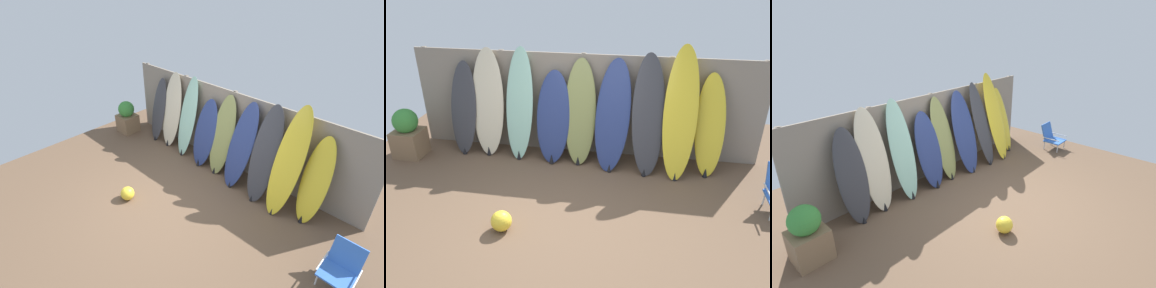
{
  "view_description": "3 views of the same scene",
  "coord_description": "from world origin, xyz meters",
  "views": [
    {
      "loc": [
        3.41,
        -2.83,
        4.11
      ],
      "look_at": [
        -0.22,
        0.96,
        0.89
      ],
      "focal_mm": 28.0,
      "sensor_mm": 36.0,
      "label": 1
    },
    {
      "loc": [
        0.96,
        -4.1,
        3.25
      ],
      "look_at": [
        0.11,
        0.85,
        0.71
      ],
      "focal_mm": 35.0,
      "sensor_mm": 36.0,
      "label": 2
    },
    {
      "loc": [
        -4.09,
        -2.58,
        3.17
      ],
      "look_at": [
        -0.3,
        0.82,
        1.09
      ],
      "focal_mm": 28.0,
      "sensor_mm": 36.0,
      "label": 3
    }
  ],
  "objects": [
    {
      "name": "surfboard_olive_4",
      "position": [
        -0.0,
        1.67,
        0.87
      ],
      "size": [
        0.56,
        0.58,
        1.76
      ],
      "color": "olive",
      "rests_on": "ground"
    },
    {
      "name": "planter_box",
      "position": [
        -3.04,
        1.3,
        0.42
      ],
      "size": [
        0.49,
        0.47,
        0.88
      ],
      "color": "#846647",
      "rests_on": "ground"
    },
    {
      "name": "fence_back",
      "position": [
        -0.0,
        2.01,
        0.9
      ],
      "size": [
        6.08,
        0.11,
        1.8
      ],
      "color": "gray",
      "rests_on": "ground"
    },
    {
      "name": "surfboard_navy_5",
      "position": [
        0.56,
        1.58,
        0.89
      ],
      "size": [
        0.65,
        0.72,
        1.8
      ],
      "color": "navy",
      "rests_on": "ground"
    },
    {
      "name": "beach_ball",
      "position": [
        -0.7,
        -0.41,
        0.14
      ],
      "size": [
        0.28,
        0.28,
        0.28
      ],
      "primitive_type": "sphere",
      "color": "yellow",
      "rests_on": "ground"
    },
    {
      "name": "ground",
      "position": [
        0.0,
        0.0,
        0.0
      ],
      "size": [
        7.68,
        7.68,
        0.0
      ],
      "primitive_type": "plane",
      "color": "brown"
    },
    {
      "name": "surfboard_navy_3",
      "position": [
        -0.46,
        1.63,
        0.77
      ],
      "size": [
        0.59,
        0.53,
        1.56
      ],
      "color": "navy",
      "rests_on": "ground"
    },
    {
      "name": "surfboard_cream_1",
      "position": [
        -1.65,
        1.72,
        0.92
      ],
      "size": [
        0.59,
        0.49,
        1.87
      ],
      "color": "beige",
      "rests_on": "ground"
    },
    {
      "name": "surfboard_yellow_7",
      "position": [
        1.62,
        1.53,
        1.02
      ],
      "size": [
        0.55,
        0.76,
        2.06
      ],
      "color": "yellow",
      "rests_on": "ground"
    },
    {
      "name": "surfboard_charcoal_6",
      "position": [
        1.13,
        1.55,
        0.95
      ],
      "size": [
        0.6,
        0.74,
        1.91
      ],
      "color": "#38383D",
      "rests_on": "ground"
    },
    {
      "name": "surfboard_seafoam_2",
      "position": [
        -1.06,
        1.68,
        0.94
      ],
      "size": [
        0.5,
        0.55,
        1.91
      ],
      "color": "#9ED6BC",
      "rests_on": "ground"
    },
    {
      "name": "surfboard_charcoal_0",
      "position": [
        -2.1,
        1.67,
        0.81
      ],
      "size": [
        0.54,
        0.49,
        1.64
      ],
      "color": "#38383D",
      "rests_on": "ground"
    },
    {
      "name": "surfboard_yellow_8",
      "position": [
        2.11,
        1.64,
        0.8
      ],
      "size": [
        0.52,
        0.62,
        1.63
      ],
      "color": "yellow",
      "rests_on": "ground"
    }
  ]
}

